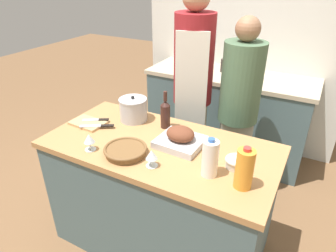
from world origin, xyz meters
name	(u,v)px	position (x,y,z in m)	size (l,w,h in m)	color
ground_plane	(161,239)	(0.00, 0.00, 0.00)	(12.00, 12.00, 0.00)	brown
kitchen_island	(160,196)	(0.00, 0.00, 0.44)	(1.52, 0.76, 0.88)	#4C666B
back_counter	(226,115)	(0.00, 1.46, 0.46)	(1.71, 0.60, 0.92)	#4C666B
back_wall	(244,33)	(0.00, 1.81, 1.27)	(2.21, 0.10, 2.55)	silver
roasting_pan	(180,138)	(0.12, 0.05, 0.93)	(0.30, 0.27, 0.13)	#BCBCC1
wicker_basket	(125,150)	(-0.13, -0.20, 0.90)	(0.27, 0.27, 0.05)	brown
cutting_board	(88,123)	(-0.60, -0.01, 0.89)	(0.26, 0.18, 0.02)	tan
stock_pot	(133,109)	(-0.35, 0.21, 0.96)	(0.21, 0.21, 0.19)	#B7B7BC
mixing_bowl	(236,162)	(0.51, -0.01, 0.91)	(0.13, 0.13, 0.06)	beige
juice_jug	(244,169)	(0.59, -0.16, 0.99)	(0.09, 0.09, 0.24)	orange
milk_jug	(210,158)	(0.40, -0.15, 0.99)	(0.09, 0.09, 0.23)	white
wine_bottle_green	(165,113)	(-0.08, 0.22, 0.99)	(0.07, 0.07, 0.27)	#381E19
wine_glass_left	(89,139)	(-0.35, -0.27, 0.95)	(0.07, 0.07, 0.11)	silver
wine_glass_right	(152,155)	(0.08, -0.23, 0.95)	(0.07, 0.07, 0.11)	silver
knife_chef	(98,126)	(-0.49, -0.02, 0.90)	(0.22, 0.15, 0.01)	#B7B7BC
knife_paring	(97,120)	(-0.56, 0.05, 0.90)	(0.18, 0.13, 0.01)	#B7B7BC
stand_mixer	(190,56)	(-0.45, 1.43, 1.06)	(0.18, 0.14, 0.33)	#333842
condiment_bottle_tall	(204,59)	(-0.34, 1.54, 1.02)	(0.06, 0.06, 0.21)	#332D28
condiment_bottle_short	(224,65)	(-0.10, 1.51, 0.99)	(0.06, 0.06, 0.15)	#332D28
person_cook_aproned	(193,86)	(-0.11, 0.75, 1.01)	(0.33, 0.36, 1.81)	beige
person_cook_guest	(239,107)	(0.28, 0.81, 0.88)	(0.32, 0.32, 1.60)	beige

